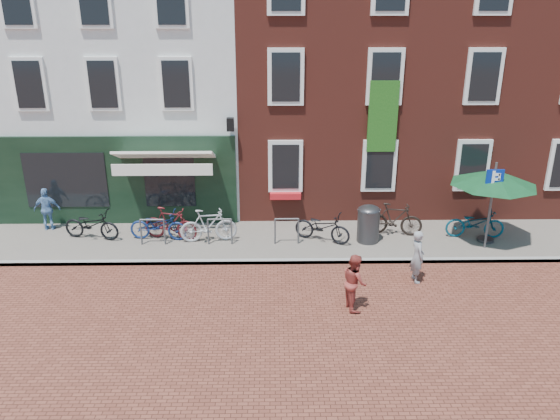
{
  "coord_description": "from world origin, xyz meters",
  "views": [
    {
      "loc": [
        0.05,
        -14.23,
        7.14
      ],
      "look_at": [
        0.29,
        0.38,
        1.5
      ],
      "focal_mm": 36.02,
      "sensor_mm": 36.0,
      "label": 1
    }
  ],
  "objects_px": {
    "bicycle_4": "(322,227)",
    "bicycle_5": "(394,219)",
    "parking_sign": "(492,193)",
    "parasol": "(495,175)",
    "woman": "(417,256)",
    "bicycle_0": "(91,225)",
    "bicycle_6": "(475,223)",
    "litter_bin": "(369,222)",
    "bicycle_3": "(208,225)",
    "bicycle_2": "(158,225)",
    "bicycle_1": "(170,224)",
    "boy": "(355,282)",
    "cafe_person": "(47,209)"
  },
  "relations": [
    {
      "from": "bicycle_0",
      "to": "bicycle_6",
      "type": "distance_m",
      "value": 11.75
    },
    {
      "from": "parasol",
      "to": "boy",
      "type": "relative_size",
      "value": 1.8
    },
    {
      "from": "boy",
      "to": "bicycle_1",
      "type": "xyz_separation_m",
      "value": [
        -5.06,
        3.94,
        -0.09
      ]
    },
    {
      "from": "litter_bin",
      "to": "bicycle_5",
      "type": "bearing_deg",
      "value": 28.46
    },
    {
      "from": "bicycle_4",
      "to": "boy",
      "type": "bearing_deg",
      "value": -147.03
    },
    {
      "from": "parking_sign",
      "to": "bicycle_6",
      "type": "relative_size",
      "value": 1.49
    },
    {
      "from": "litter_bin",
      "to": "bicycle_3",
      "type": "xyz_separation_m",
      "value": [
        -4.83,
        0.07,
        -0.12
      ]
    },
    {
      "from": "bicycle_4",
      "to": "bicycle_5",
      "type": "relative_size",
      "value": 1.03
    },
    {
      "from": "boy",
      "to": "bicycle_6",
      "type": "xyz_separation_m",
      "value": [
        4.27,
        3.94,
        -0.14
      ]
    },
    {
      "from": "litter_bin",
      "to": "cafe_person",
      "type": "height_order",
      "value": "cafe_person"
    },
    {
      "from": "bicycle_1",
      "to": "bicycle_5",
      "type": "distance_m",
      "value": 6.9
    },
    {
      "from": "parasol",
      "to": "bicycle_1",
      "type": "bearing_deg",
      "value": 178.31
    },
    {
      "from": "cafe_person",
      "to": "bicycle_6",
      "type": "distance_m",
      "value": 13.37
    },
    {
      "from": "bicycle_0",
      "to": "parking_sign",
      "type": "bearing_deg",
      "value": -81.75
    },
    {
      "from": "parasol",
      "to": "bicycle_3",
      "type": "height_order",
      "value": "parasol"
    },
    {
      "from": "bicycle_0",
      "to": "bicycle_4",
      "type": "distance_m",
      "value": 7.04
    },
    {
      "from": "bicycle_0",
      "to": "bicycle_1",
      "type": "xyz_separation_m",
      "value": [
        2.42,
        -0.08,
        0.05
      ]
    },
    {
      "from": "bicycle_4",
      "to": "bicycle_5",
      "type": "bearing_deg",
      "value": -52.51
    },
    {
      "from": "woman",
      "to": "bicycle_0",
      "type": "bearing_deg",
      "value": 66.37
    },
    {
      "from": "bicycle_2",
      "to": "woman",
      "type": "bearing_deg",
      "value": -104.04
    },
    {
      "from": "bicycle_1",
      "to": "bicycle_2",
      "type": "xyz_separation_m",
      "value": [
        -0.37,
        -0.0,
        -0.05
      ]
    },
    {
      "from": "cafe_person",
      "to": "bicycle_4",
      "type": "relative_size",
      "value": 0.78
    },
    {
      "from": "bicycle_1",
      "to": "cafe_person",
      "type": "bearing_deg",
      "value": 93.4
    },
    {
      "from": "bicycle_2",
      "to": "parking_sign",
      "type": "bearing_deg",
      "value": -88.81
    },
    {
      "from": "litter_bin",
      "to": "parking_sign",
      "type": "distance_m",
      "value": 3.61
    },
    {
      "from": "litter_bin",
      "to": "bicycle_4",
      "type": "height_order",
      "value": "litter_bin"
    },
    {
      "from": "litter_bin",
      "to": "bicycle_2",
      "type": "distance_m",
      "value": 6.37
    },
    {
      "from": "parasol",
      "to": "bicycle_6",
      "type": "xyz_separation_m",
      "value": [
        -0.27,
        0.28,
        -1.65
      ]
    },
    {
      "from": "boy",
      "to": "woman",
      "type": "bearing_deg",
      "value": -65.26
    },
    {
      "from": "litter_bin",
      "to": "boy",
      "type": "height_order",
      "value": "boy"
    },
    {
      "from": "boy",
      "to": "litter_bin",
      "type": "bearing_deg",
      "value": -25.53
    },
    {
      "from": "parking_sign",
      "to": "bicycle_1",
      "type": "bearing_deg",
      "value": 175.32
    },
    {
      "from": "woman",
      "to": "bicycle_3",
      "type": "distance_m",
      "value": 6.22
    },
    {
      "from": "parasol",
      "to": "bicycle_4",
      "type": "bearing_deg",
      "value": 179.14
    },
    {
      "from": "parking_sign",
      "to": "bicycle_1",
      "type": "xyz_separation_m",
      "value": [
        -9.41,
        0.77,
        -1.19
      ]
    },
    {
      "from": "parking_sign",
      "to": "bicycle_4",
      "type": "height_order",
      "value": "parking_sign"
    },
    {
      "from": "woman",
      "to": "bicycle_1",
      "type": "xyz_separation_m",
      "value": [
        -6.9,
        2.61,
        -0.1
      ]
    },
    {
      "from": "bicycle_6",
      "to": "bicycle_3",
      "type": "bearing_deg",
      "value": 95.75
    },
    {
      "from": "bicycle_1",
      "to": "woman",
      "type": "bearing_deg",
      "value": -95.53
    },
    {
      "from": "bicycle_1",
      "to": "bicycle_2",
      "type": "bearing_deg",
      "value": 105.2
    },
    {
      "from": "bicycle_0",
      "to": "bicycle_4",
      "type": "xyz_separation_m",
      "value": [
        7.04,
        -0.29,
        0.0
      ]
    },
    {
      "from": "bicycle_6",
      "to": "litter_bin",
      "type": "bearing_deg",
      "value": 98.64
    },
    {
      "from": "parking_sign",
      "to": "woman",
      "type": "height_order",
      "value": "parking_sign"
    },
    {
      "from": "bicycle_3",
      "to": "parasol",
      "type": "bearing_deg",
      "value": -98.25
    },
    {
      "from": "parasol",
      "to": "woman",
      "type": "distance_m",
      "value": 3.86
    },
    {
      "from": "litter_bin",
      "to": "bicycle_1",
      "type": "height_order",
      "value": "litter_bin"
    },
    {
      "from": "bicycle_2",
      "to": "parasol",
      "type": "bearing_deg",
      "value": -85.94
    },
    {
      "from": "bicycle_0",
      "to": "bicycle_1",
      "type": "relative_size",
      "value": 1.03
    },
    {
      "from": "parking_sign",
      "to": "boy",
      "type": "bearing_deg",
      "value": -143.89
    },
    {
      "from": "parking_sign",
      "to": "parasol",
      "type": "height_order",
      "value": "parking_sign"
    }
  ]
}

